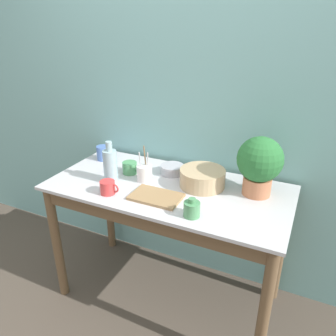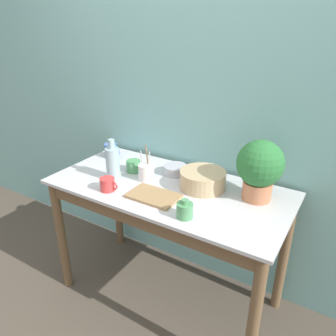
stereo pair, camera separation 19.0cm
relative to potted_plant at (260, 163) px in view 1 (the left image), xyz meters
name	(u,v)px [view 1 (the left image)]	position (x,y,z in m)	size (l,w,h in m)	color
ground_plane	(144,332)	(-0.49, -0.48, -1.04)	(12.00, 12.00, 0.00)	#4C4238
wall_back	(194,114)	(-0.49, 0.27, 0.16)	(6.00, 0.05, 2.40)	#7AB2B2
counter_table	(166,211)	(-0.49, -0.16, -0.35)	(1.44, 0.69, 0.85)	brown
potted_plant	(260,163)	(0.00, 0.00, 0.00)	(0.25, 0.25, 0.34)	#B7704C
bowl_wash_large	(202,178)	(-0.31, -0.04, -0.14)	(0.27, 0.27, 0.11)	tan
bottle_tall	(110,165)	(-0.83, -0.22, -0.08)	(0.08, 0.08, 0.26)	#93B2BC
bottle_short	(192,209)	(-0.25, -0.37, -0.15)	(0.08, 0.08, 0.10)	#4C8C59
mug_blue	(103,153)	(-1.08, 0.04, -0.14)	(0.13, 0.09, 0.10)	#4C70B7
mug_red	(108,187)	(-0.77, -0.36, -0.15)	(0.12, 0.09, 0.08)	#C63838
mug_green	(130,168)	(-0.79, -0.07, -0.15)	(0.12, 0.09, 0.08)	#4C935B
bowl_small_steel	(172,169)	(-0.55, 0.04, -0.16)	(0.15, 0.15, 0.06)	#A8A8B2
utensil_cup	(144,173)	(-0.66, -0.12, -0.14)	(0.10, 0.10, 0.23)	silver
tray_board	(157,197)	(-0.49, -0.29, -0.18)	(0.28, 0.18, 0.02)	#99754C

